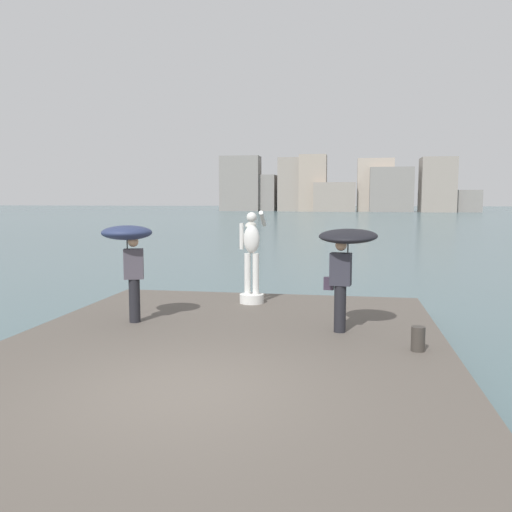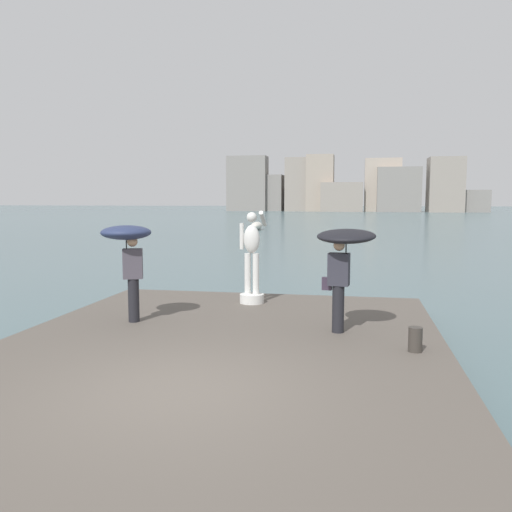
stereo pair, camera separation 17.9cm
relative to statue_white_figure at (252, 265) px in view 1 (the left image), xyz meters
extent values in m
plane|color=#4C666B|center=(0.14, 34.09, -1.32)|extent=(400.00, 400.00, 0.00)
cube|color=#564F47|center=(0.14, -3.80, -1.12)|extent=(7.69, 10.22, 0.40)
cylinder|color=silver|center=(0.00, -0.01, -0.81)|extent=(0.57, 0.57, 0.21)
cylinder|color=silver|center=(-0.10, -0.01, -0.22)|extent=(0.15, 0.15, 0.98)
cylinder|color=silver|center=(0.10, -0.01, -0.22)|extent=(0.15, 0.15, 0.98)
ellipsoid|color=silver|center=(0.00, -0.01, 0.61)|extent=(0.38, 0.26, 0.67)
sphere|color=silver|center=(0.00, -0.01, 1.12)|extent=(0.24, 0.24, 0.24)
cylinder|color=silver|center=(-0.24, -0.01, 0.67)|extent=(0.10, 0.10, 0.62)
cylinder|color=silver|center=(0.22, 0.26, 1.08)|extent=(0.10, 0.59, 0.40)
cylinder|color=black|center=(-1.96, -2.38, -0.48)|extent=(0.22, 0.22, 0.88)
cube|color=#47424C|center=(-1.96, -2.38, 0.26)|extent=(0.44, 0.35, 0.60)
sphere|color=tan|center=(-1.96, -2.38, 0.70)|extent=(0.21, 0.21, 0.21)
cylinder|color=#262626|center=(-2.08, -2.38, 0.56)|extent=(0.02, 0.02, 0.50)
ellipsoid|color=navy|center=(-2.08, -2.38, 0.88)|extent=(1.27, 1.27, 0.29)
cylinder|color=black|center=(2.12, -2.48, -0.48)|extent=(0.22, 0.22, 0.88)
cube|color=#2D2D38|center=(2.12, -2.48, 0.26)|extent=(0.41, 0.29, 0.60)
sphere|color=tan|center=(2.12, -2.48, 0.70)|extent=(0.21, 0.21, 0.21)
cylinder|color=#262626|center=(2.24, -2.46, 0.56)|extent=(0.02, 0.02, 0.50)
ellipsoid|color=black|center=(2.24, -2.46, 0.87)|extent=(1.22, 1.23, 0.32)
cube|color=#332838|center=(1.91, -2.43, -0.02)|extent=(0.19, 0.13, 0.24)
cylinder|color=#38332D|center=(3.39, -3.54, -0.72)|extent=(0.22, 0.22, 0.40)
ellipsoid|color=silver|center=(-6.92, 37.46, -0.94)|extent=(1.23, 3.69, 0.76)
cube|color=gray|center=(-25.00, 121.25, 5.57)|extent=(9.92, 5.33, 13.77)
cube|color=gray|center=(-20.68, 123.47, 3.22)|extent=(9.04, 7.21, 9.09)
cube|color=gray|center=(-12.01, 122.23, 5.28)|extent=(6.36, 7.41, 13.21)
cube|color=gray|center=(-6.56, 120.14, 5.55)|extent=(6.55, 5.94, 13.74)
cube|color=gray|center=(-1.17, 117.04, 2.16)|extent=(9.91, 4.06, 6.96)
cube|color=#A89989|center=(8.40, 119.55, 4.99)|extent=(8.50, 4.88, 12.63)
cube|color=gray|center=(11.94, 116.94, 3.87)|extent=(9.94, 5.46, 10.37)
cube|color=gray|center=(22.30, 116.80, 4.92)|extent=(7.72, 7.12, 12.49)
cube|color=gray|center=(28.59, 117.96, 1.22)|extent=(6.86, 5.67, 5.07)
camera|label=1|loc=(2.25, -12.32, 1.53)|focal=37.37mm
camera|label=2|loc=(2.42, -12.29, 1.53)|focal=37.37mm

